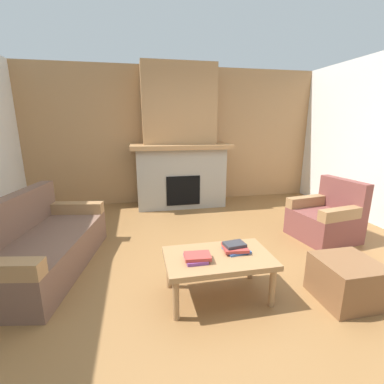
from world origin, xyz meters
TOP-DOWN VIEW (x-y plane):
  - ground at (0.00, 0.00)m, footprint 9.00×9.00m
  - wall_back_wood_panel at (0.00, 3.00)m, footprint 6.00×0.12m
  - fireplace at (0.00, 2.62)m, footprint 1.90×0.82m
  - couch at (-1.96, 0.41)m, footprint 1.15×1.92m
  - armchair at (1.80, 0.55)m, footprint 0.87×0.87m
  - coffee_table at (-0.13, -0.47)m, footprint 1.00×0.60m
  - ottoman at (1.04, -0.76)m, footprint 0.52×0.52m
  - book_stack_near_edge at (-0.35, -0.51)m, footprint 0.24×0.22m
  - book_stack_center at (0.06, -0.40)m, footprint 0.26×0.24m

SIDE VIEW (x-z plane):
  - ground at x=0.00m, z-range 0.00..0.00m
  - ottoman at x=1.04m, z-range 0.00..0.40m
  - couch at x=-1.96m, z-range -0.14..0.71m
  - armchair at x=1.80m, z-range -0.13..0.72m
  - coffee_table at x=-0.13m, z-range 0.16..0.59m
  - book_stack_near_edge at x=-0.35m, z-range 0.43..0.49m
  - book_stack_center at x=0.06m, z-range 0.43..0.51m
  - fireplace at x=0.00m, z-range -0.19..2.51m
  - wall_back_wood_panel at x=0.00m, z-range 0.00..2.70m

